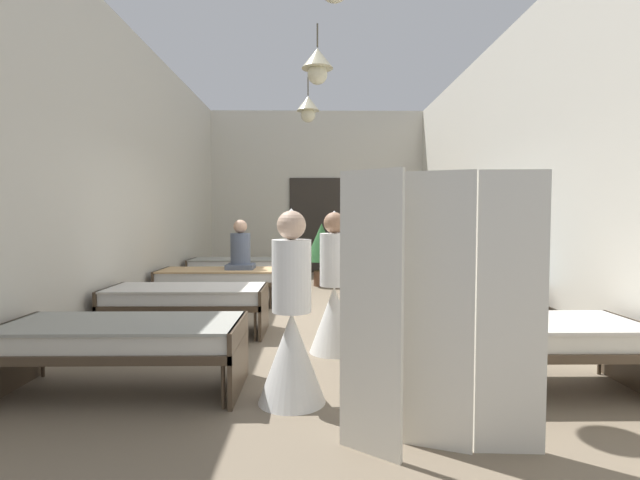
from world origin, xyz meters
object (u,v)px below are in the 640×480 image
bed_left_row_0 (124,338)px  nurse_mid_aisle (292,334)px  bed_left_row_2 (219,277)px  privacy_screen (440,313)px  bed_left_row_1 (187,298)px  bed_right_row_1 (453,297)px  potted_plant (322,245)px  bed_right_row_3 (398,265)px  nurse_near_aisle (334,302)px  bed_right_row_0 (522,337)px  bed_left_row_3 (238,265)px  bed_right_row_2 (419,277)px  patient_seated_primary (240,251)px

bed_left_row_0 → nurse_mid_aisle: bearing=-9.9°
bed_left_row_2 → privacy_screen: size_ratio=1.12×
bed_left_row_1 → bed_right_row_1: (3.25, 0.00, 0.00)m
bed_right_row_1 → potted_plant: bearing=111.6°
nurse_mid_aisle → bed_right_row_3: bearing=177.4°
bed_right_row_3 → nurse_near_aisle: size_ratio=1.28×
bed_right_row_0 → nurse_near_aisle: bearing=143.8°
bed_left_row_2 → bed_left_row_3: 1.90m
bed_left_row_1 → bed_left_row_3: same height
potted_plant → bed_left_row_2: bearing=-130.0°
bed_left_row_0 → bed_left_row_1: same height
bed_left_row_3 → potted_plant: potted_plant is taller
bed_left_row_0 → nurse_near_aisle: 2.07m
bed_left_row_0 → nurse_near_aisle: size_ratio=1.28×
bed_right_row_1 → nurse_near_aisle: nurse_near_aisle is taller
bed_left_row_3 → bed_right_row_3: size_ratio=1.00×
bed_right_row_2 → bed_left_row_1: bearing=-149.7°
bed_right_row_0 → privacy_screen: bearing=-133.1°
bed_left_row_3 → patient_seated_primary: 1.95m
bed_right_row_3 → potted_plant: (-1.55, 0.12, 0.39)m
bed_right_row_0 → potted_plant: potted_plant is taller
patient_seated_primary → potted_plant: bearing=55.9°
bed_left_row_2 → bed_right_row_2: size_ratio=1.00×
nurse_mid_aisle → patient_seated_primary: (-1.02, 4.07, 0.34)m
bed_right_row_0 → potted_plant: size_ratio=1.48×
bed_right_row_0 → bed_right_row_2: size_ratio=1.00×
bed_right_row_3 → nurse_near_aisle: 4.84m
bed_left_row_0 → privacy_screen: privacy_screen is taller
nurse_near_aisle → nurse_mid_aisle: 1.39m
potted_plant → privacy_screen: size_ratio=0.75×
bed_left_row_0 → patient_seated_primary: patient_seated_primary is taller
bed_left_row_1 → bed_right_row_3: same height
bed_left_row_0 → bed_right_row_1: bearing=30.3°
bed_left_row_3 → patient_seated_primary: size_ratio=2.37×
bed_right_row_0 → bed_left_row_1: same height
bed_left_row_0 → bed_left_row_3: same height
bed_right_row_1 → nurse_near_aisle: 1.70m
bed_left_row_0 → bed_right_row_0: size_ratio=1.00×
privacy_screen → bed_right_row_1: bearing=92.3°
bed_left_row_1 → bed_left_row_2: 1.90m
nurse_mid_aisle → patient_seated_primary: nurse_mid_aisle is taller
bed_left_row_1 → patient_seated_primary: 2.01m
nurse_near_aisle → patient_seated_primary: 3.10m
nurse_near_aisle → nurse_mid_aisle: bearing=2.7°
bed_right_row_3 → privacy_screen: (-0.95, -6.72, 0.41)m
patient_seated_primary → privacy_screen: bearing=-68.1°
bed_left_row_0 → privacy_screen: 2.55m
bed_left_row_3 → potted_plant: size_ratio=1.48×
bed_right_row_2 → bed_left_row_3: (-3.25, 1.90, 0.00)m
bed_left_row_2 → potted_plant: potted_plant is taller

